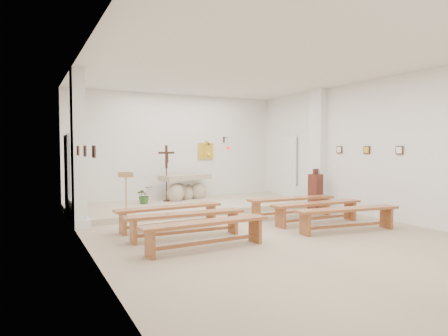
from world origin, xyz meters
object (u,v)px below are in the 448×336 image
lectern (126,192)px  bench_right_second (317,208)px  bench_left_third (206,228)px  donation_pedestal (315,191)px  bench_left_front (169,212)px  bench_left_second (186,219)px  crucifix_stand (166,169)px  altar (185,189)px  bench_right_front (292,202)px  bench_right_third (348,214)px

lectern → bench_right_second: size_ratio=0.44×
lectern → bench_left_third: (0.56, -3.63, -0.29)m
donation_pedestal → bench_left_front: bearing=178.1°
bench_left_second → bench_right_second: same height
crucifix_stand → donation_pedestal: bearing=-39.1°
altar → donation_pedestal: 4.01m
altar → donation_pedestal: bearing=-56.9°
bench_left_second → bench_left_third: size_ratio=0.99×
bench_right_front → donation_pedestal: bearing=32.9°
bench_right_third → donation_pedestal: bearing=69.1°
bench_right_second → lectern: bearing=145.2°
donation_pedestal → bench_left_front: (-4.74, -0.84, -0.13)m
lectern → altar: bearing=55.8°
bench_right_second → bench_left_third: size_ratio=0.99×
donation_pedestal → bench_right_second: bearing=-140.8°
donation_pedestal → bench_right_front: donation_pedestal is taller
bench_left_second → bench_left_third: same height
bench_left_third → donation_pedestal: bearing=26.9°
donation_pedestal → bench_left_third: size_ratio=0.48×
bench_left_front → bench_right_third: (3.28, -1.96, 0.00)m
donation_pedestal → bench_left_second: size_ratio=0.48×
donation_pedestal → bench_right_third: (-1.46, -2.80, -0.13)m
bench_left_front → bench_right_third: same height
lectern → donation_pedestal: bearing=8.4°
crucifix_stand → bench_right_front: size_ratio=0.70×
bench_left_second → bench_left_front: bearing=91.1°
lectern → bench_right_third: 5.28m
altar → donation_pedestal: size_ratio=1.51×
bench_left_front → bench_right_front: same height
bench_right_second → crucifix_stand: bearing=117.4°
lectern → bench_left_third: 3.68m
bench_right_second → bench_right_third: same height
bench_right_third → bench_left_third: bearing=-173.3°
crucifix_stand → bench_right_front: 4.05m
donation_pedestal → bench_right_third: 3.16m
altar → lectern: bearing=-157.3°
donation_pedestal → bench_right_third: donation_pedestal is taller
altar → bench_right_front: size_ratio=0.73×
altar → lectern: (-2.27, -1.81, 0.20)m
crucifix_stand → donation_pedestal: size_ratio=1.46×
bench_right_second → bench_right_third: bearing=-90.1°
bench_right_second → bench_left_third: (-3.28, -0.98, 0.00)m
bench_right_front → bench_right_second: (0.00, -0.98, 0.00)m
altar → donation_pedestal: donation_pedestal is taller
crucifix_stand → bench_right_second: bearing=-67.9°
bench_left_front → bench_right_third: 3.82m
crucifix_stand → lectern: bearing=-140.2°
bench_right_front → bench_right_second: bearing=-87.0°
bench_left_second → bench_right_second: (3.28, 0.00, 0.00)m
bench_left_front → bench_right_third: bearing=-35.1°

